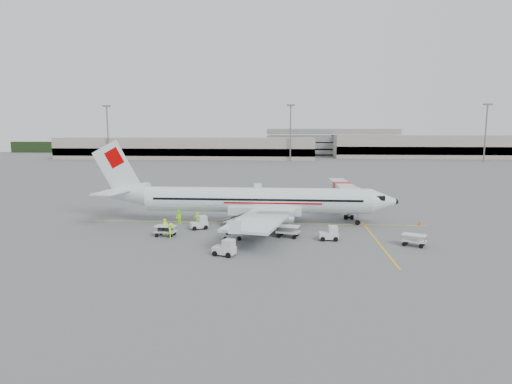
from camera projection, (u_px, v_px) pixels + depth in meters
The scene contains 27 objects.
ground at pixel (255, 223), 55.64m from camera, with size 360.00×360.00×0.00m, color #56595B.
stripe_lead at pixel (255, 223), 55.64m from camera, with size 44.00×0.20×0.01m, color yellow.
stripe_cross at pixel (377, 241), 46.70m from camera, with size 0.20×20.00×0.01m, color yellow.
terminal_west at pixel (187, 148), 186.32m from camera, with size 110.00×22.00×9.00m, color gray, non-canonical shape.
terminal_east at pixel (434, 146), 192.83m from camera, with size 90.00×26.00×10.00m, color gray, non-canonical shape.
parking_garage at pixel (331, 141), 210.72m from camera, with size 62.00×24.00×14.00m, color slate, non-canonical shape.
treeline at pixel (280, 148), 227.96m from camera, with size 300.00×3.00×6.00m, color black, non-canonical shape.
mast_west at pixel (108, 133), 175.80m from camera, with size 3.20×1.20×22.00m, color slate, non-canonical shape.
mast_center at pixel (290, 133), 170.19m from camera, with size 3.20×1.20×22.00m, color slate, non-canonical shape.
mast_east at pixel (486, 133), 164.58m from camera, with size 3.20×1.20×22.00m, color slate, non-canonical shape.
aircraft at pixel (257, 183), 54.76m from camera, with size 38.01×29.79×10.48m, color white, non-canonical shape.
jet_bridge at pixel (342, 197), 63.53m from camera, with size 3.10×16.55×4.34m, color silver, non-canonical shape.
belt_loader at pixel (242, 215), 53.57m from camera, with size 5.24×1.97×2.84m, color silver, non-canonical shape.
tug_fore at pixel (329, 233), 46.77m from camera, with size 2.06×1.18×1.59m, color silver, non-canonical shape.
tug_mid at pixel (224, 247), 41.02m from camera, with size 2.11×1.21×1.63m, color silver, non-canonical shape.
tug_aft at pixel (199, 223), 52.11m from camera, with size 2.09×1.19×1.61m, color silver, non-canonical shape.
cart_loaded_a at pixel (232, 234), 47.25m from camera, with size 2.21×1.30×1.15m, color silver, non-canonical shape.
cart_loaded_b at pixel (165, 231), 48.56m from camera, with size 2.35×1.39×1.23m, color silver, non-canonical shape.
cart_empty_a at pixel (288, 231), 48.14m from camera, with size 2.56×1.51×1.33m, color silver, non-canonical shape.
cart_empty_b at pixel (414, 240), 44.44m from camera, with size 2.38×1.40×1.24m, color silver, non-canonical shape.
cone_nose at pixel (420, 222), 54.45m from camera, with size 0.42×0.42×0.69m, color #F64E16.
cone_port at pixel (242, 203), 69.35m from camera, with size 0.36×0.36×0.58m, color #F64E16.
cone_stbd at pixel (226, 248), 42.59m from camera, with size 0.35×0.35×0.58m, color #F64E16.
crew_a at pixel (165, 227), 49.08m from camera, with size 0.69×0.45×1.90m, color #9AFF17.
crew_b at pixel (179, 217), 54.76m from camera, with size 0.88×0.68×1.81m, color #9AFF17.
crew_c at pixel (171, 231), 47.83m from camera, with size 1.08×0.62×1.67m, color #9AFF17.
crew_d at pixel (198, 219), 53.67m from camera, with size 1.07×0.44×1.82m, color #9AFF17.
Camera 1 is at (4.27, -54.34, 11.87)m, focal length 30.00 mm.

